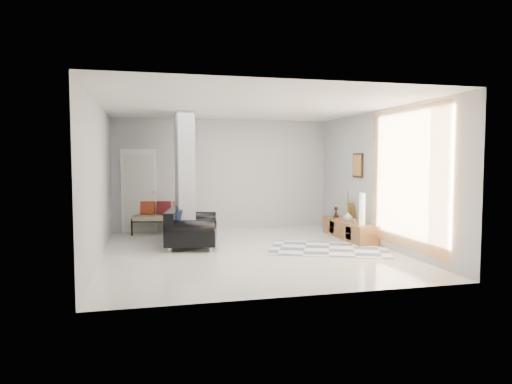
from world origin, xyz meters
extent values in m
plane|color=silver|center=(0.00, 0.00, 0.00)|extent=(6.00, 6.00, 0.00)
plane|color=white|center=(0.00, 0.00, 2.80)|extent=(6.00, 6.00, 0.00)
plane|color=#AFB1B3|center=(0.00, 3.00, 1.40)|extent=(6.00, 0.00, 6.00)
plane|color=#AFB1B3|center=(0.00, -3.00, 1.40)|extent=(6.00, 0.00, 6.00)
plane|color=#AFB1B3|center=(-2.75, 0.00, 1.40)|extent=(0.00, 6.00, 6.00)
plane|color=#AFB1B3|center=(2.75, 0.00, 1.40)|extent=(0.00, 6.00, 6.00)
cube|color=#9CA1A3|center=(-1.10, 1.60, 1.40)|extent=(0.35, 1.20, 2.80)
cube|color=white|center=(-2.10, 2.96, 1.02)|extent=(0.85, 0.06, 2.04)
plane|color=gold|center=(2.67, -1.15, 1.45)|extent=(0.00, 2.55, 2.55)
cube|color=#341F0E|center=(2.72, 0.90, 1.65)|extent=(0.04, 0.45, 0.55)
cube|color=brown|center=(2.52, 0.90, 0.20)|extent=(0.45, 2.03, 0.40)
cube|color=#341F0E|center=(2.30, 0.45, 0.20)|extent=(0.02, 0.27, 0.28)
cube|color=#341F0E|center=(2.30, 1.35, 0.20)|extent=(0.02, 0.27, 0.28)
cube|color=gold|center=(2.70, 1.18, 0.60)|extent=(0.09, 0.32, 0.40)
cube|color=silver|center=(2.42, 0.45, 0.46)|extent=(0.04, 0.10, 0.12)
cylinder|color=silver|center=(-1.51, 0.30, 0.05)|extent=(0.05, 0.05, 0.10)
cylinder|color=silver|center=(-1.27, 1.68, 0.05)|extent=(0.05, 0.05, 0.10)
cylinder|color=silver|center=(-0.73, 0.16, 0.05)|extent=(0.05, 0.05, 0.10)
cylinder|color=silver|center=(-0.49, 1.54, 0.05)|extent=(0.05, 0.05, 0.10)
cube|color=black|center=(-1.00, 0.92, 0.25)|extent=(1.26, 1.79, 0.30)
cube|color=black|center=(-1.39, 0.99, 0.58)|extent=(0.48, 1.65, 0.36)
cylinder|color=black|center=(-1.12, 0.23, 0.48)|extent=(0.97, 0.44, 0.28)
cylinder|color=black|center=(-0.88, 1.61, 0.48)|extent=(0.97, 0.44, 0.28)
cube|color=black|center=(-1.27, 0.97, 0.60)|extent=(0.24, 0.62, 0.31)
cylinder|color=black|center=(-2.27, 2.41, 0.20)|extent=(0.04, 0.04, 0.40)
cylinder|color=black|center=(-0.65, 2.13, 0.20)|extent=(0.04, 0.04, 0.40)
cylinder|color=black|center=(-2.15, 3.07, 0.20)|extent=(0.04, 0.04, 0.40)
cylinder|color=black|center=(-0.53, 2.79, 0.20)|extent=(0.04, 0.04, 0.40)
cube|color=#C8B892|center=(-1.40, 2.60, 0.38)|extent=(1.76, 0.97, 0.12)
cube|color=#99351B|center=(-1.90, 2.84, 0.60)|extent=(0.36, 0.22, 0.33)
cube|color=#5C1719|center=(-1.52, 2.77, 0.60)|extent=(0.36, 0.22, 0.33)
cube|color=#99351B|center=(-1.14, 2.71, 0.60)|extent=(0.36, 0.22, 0.33)
cube|color=beige|center=(1.60, -0.16, 0.01)|extent=(2.75, 2.34, 0.01)
cylinder|color=silver|center=(2.50, 0.22, 0.74)|extent=(0.12, 0.12, 0.68)
imported|color=silver|center=(2.47, 0.86, 0.51)|extent=(0.21, 0.21, 0.21)
camera|label=1|loc=(-1.93, -8.55, 1.78)|focal=32.00mm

